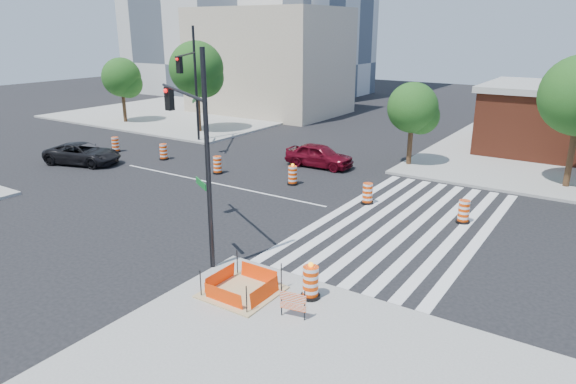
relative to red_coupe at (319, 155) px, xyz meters
The scene contains 21 objects.
ground 6.93m from the red_coupe, 115.39° to the right, with size 120.00×120.00×0.00m, color black.
sidewalk_nw 24.04m from the red_coupe, 150.67° to the left, with size 22.00×22.00×0.15m, color gray.
crosswalk_east 10.16m from the red_coupe, 37.92° to the right, with size 6.75×13.50×0.01m.
lane_centerline 6.93m from the red_coupe, 115.39° to the right, with size 14.00×0.12×0.01m, color silver.
excavation_pit 16.39m from the red_coupe, 68.35° to the right, with size 2.20×2.20×0.90m.
beige_midrise 22.15m from the red_coupe, 133.48° to the left, with size 14.00×10.00×10.00m, color tan.
red_coupe is the anchor object (origin of this frame).
dark_suv 14.77m from the red_coupe, 149.22° to the right, with size 2.19×4.76×1.32m, color black.
signal_pole_se 14.33m from the red_coupe, 78.83° to the right, with size 4.94×2.95×7.46m.
signal_pole_nw 11.14m from the red_coupe, behind, with size 3.49×5.25×8.16m.
pit_drum 16.39m from the red_coupe, 60.72° to the right, with size 0.61×0.61×1.21m.
barricade 17.59m from the red_coupe, 62.24° to the right, with size 0.79×0.19×0.94m.
tree_north_a 22.51m from the red_coupe, behind, with size 3.40×3.37×5.73m.
tree_north_b 14.63m from the red_coupe, 163.71° to the left, with size 4.26×4.26×7.25m.
tree_north_c 6.22m from the red_coupe, 35.10° to the left, with size 3.07×3.01×5.12m.
median_drum_0 14.34m from the red_coupe, 162.61° to the right, with size 0.60×0.60×1.02m.
median_drum_1 10.13m from the red_coupe, 156.79° to the right, with size 0.60×0.60×1.02m.
median_drum_2 6.23m from the red_coupe, 132.30° to the right, with size 0.60×0.60×1.02m.
median_drum_3 4.10m from the red_coupe, 80.35° to the right, with size 0.60×0.60×1.18m.
median_drum_4 7.21m from the red_coupe, 40.83° to the right, with size 0.60×0.60×1.02m.
median_drum_5 11.13m from the red_coupe, 25.26° to the right, with size 0.60×0.60×1.02m.
Camera 1 is at (18.23, -20.29, 8.16)m, focal length 32.00 mm.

